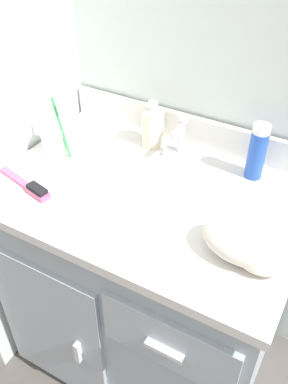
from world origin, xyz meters
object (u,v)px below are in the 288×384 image
Objects in this scene: hand_towel at (249,244)px; toothbrush_cup at (55,139)px; soap_dispenser at (153,127)px; hairbrush at (30,187)px; shaving_cream_can at (257,152)px.

toothbrush_cup is at bearing 169.05° from hand_towel.
toothbrush_cup reaches higher than soap_dispenser.
hairbrush is 0.98× the size of hand_towel.
toothbrush_cup reaches higher than shaving_cream_can.
hairbrush is 0.60m from hand_towel.
hand_towel is (0.42, -0.31, -0.02)m from soap_dispenser.
soap_dispenser reaches higher than hairbrush.
soap_dispenser is at bearing 143.27° from hand_towel.
soap_dispenser is 0.52m from hand_towel.
hand_towel is at bearing 18.16° from hairbrush.
toothbrush_cup is 0.97× the size of hand_towel.
shaving_cream_can is 0.80× the size of hand_towel.
toothbrush_cup is 0.66m from hand_towel.
soap_dispenser is 0.91× the size of shaving_cream_can.
shaving_cream_can is 0.63m from hairbrush.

